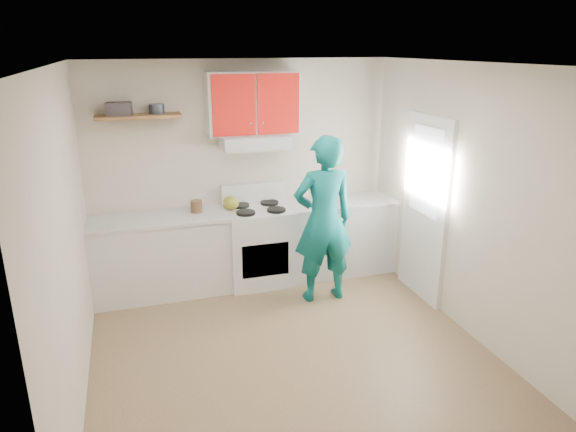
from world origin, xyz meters
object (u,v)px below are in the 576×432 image
object	(u,v)px
tin	(157,109)
crock	(197,207)
kettle	(231,203)
person	(323,220)
stove	(259,245)

from	to	relation	value
tin	crock	distance (m)	1.17
kettle	person	world-z (taller)	person
crock	kettle	bearing A→B (deg)	-2.19
crock	person	world-z (taller)	person
stove	crock	world-z (taller)	crock
stove	person	size ratio (longest dim) A/B	0.49
stove	crock	size ratio (longest dim) A/B	5.81
stove	tin	xyz separation A→B (m)	(-1.05, 0.21, 1.63)
tin	stove	bearing A→B (deg)	-11.55
tin	person	size ratio (longest dim) A/B	0.09
stove	person	distance (m)	0.98
tin	kettle	xyz separation A→B (m)	(0.74, -0.15, -1.09)
person	crock	bearing A→B (deg)	-29.16
stove	kettle	world-z (taller)	kettle
crock	person	distance (m)	1.47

